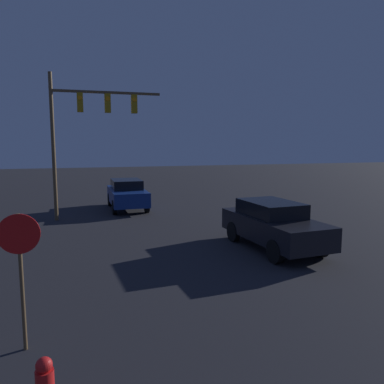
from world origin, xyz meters
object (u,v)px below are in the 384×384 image
(car_near, at_px, (273,224))
(car_far, at_px, (127,194))
(stop_sign, at_px, (20,256))
(traffic_signal_mast, at_px, (84,121))

(car_near, bearing_deg, car_far, -71.85)
(car_far, relative_size, stop_sign, 1.82)
(car_near, bearing_deg, stop_sign, 27.30)
(car_far, xyz_separation_m, traffic_signal_mast, (-2.23, -2.14, 3.87))
(traffic_signal_mast, bearing_deg, car_near, -50.65)
(car_far, xyz_separation_m, stop_sign, (-3.65, -14.11, 0.86))
(car_near, distance_m, stop_sign, 8.82)
(stop_sign, bearing_deg, car_far, 75.52)
(car_near, height_order, stop_sign, stop_sign)
(car_near, relative_size, traffic_signal_mast, 0.66)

